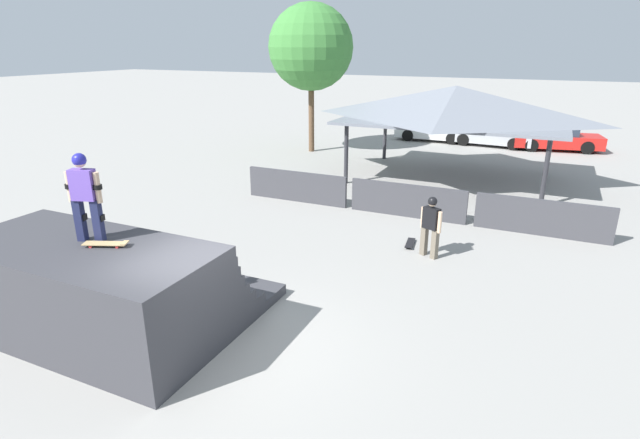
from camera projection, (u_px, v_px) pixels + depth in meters
ground_plane at (220, 348)px, 8.96m from camera, size 160.00×160.00×0.00m
quarter_pipe_ramp at (104, 289)px, 9.40m from camera, size 4.95×4.07×1.80m
skater_on_deck at (84, 192)px, 8.74m from camera, size 0.69×0.36×1.61m
skateboard_on_deck at (107, 244)px, 8.75m from camera, size 0.79×0.49×0.09m
bystander_walking at (431, 222)px, 12.54m from camera, size 0.61×0.36×1.60m
skateboard_on_ground at (410, 243)px, 13.53m from camera, size 0.30×0.79×0.09m
barrier_fence at (407, 201)px, 15.66m from camera, size 11.51×0.12×1.05m
pavilion_shelter at (455, 104)px, 19.33m from camera, size 8.34×5.75×3.67m
tree_beside_pavilion at (311, 47)px, 23.83m from camera, size 4.08×4.08×7.07m
parked_car_white at (433, 130)px, 28.14m from camera, size 4.02×1.71×1.27m
parked_car_silver at (491, 134)px, 26.72m from camera, size 4.37×1.96×1.27m
parked_car_red at (556, 138)px, 25.60m from camera, size 4.49×2.47×1.27m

